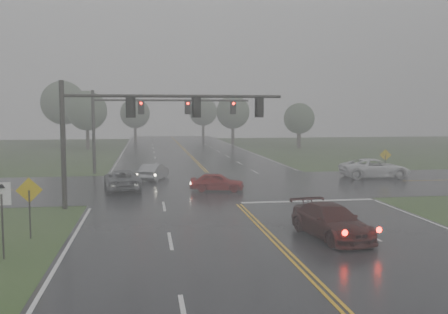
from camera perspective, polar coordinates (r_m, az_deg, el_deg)
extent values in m
plane|color=#2C441D|center=(17.18, 10.48, -13.93)|extent=(180.00, 180.00, 0.00)
cube|color=black|center=(36.16, -0.04, -3.73)|extent=(18.00, 160.00, 0.02)
cube|color=black|center=(38.11, -0.50, -3.27)|extent=(120.00, 14.00, 0.02)
cube|color=silver|center=(31.82, 9.58, -5.03)|extent=(8.50, 0.50, 0.01)
imported|color=black|center=(23.00, 12.13, -9.03)|extent=(2.83, 5.29, 1.46)
imported|color=maroon|center=(35.41, -0.79, -3.92)|extent=(4.04, 2.33, 1.29)
imported|color=gray|center=(41.37, -8.04, -2.65)|extent=(2.66, 4.37, 1.36)
imported|color=#53555A|center=(36.64, -11.56, -3.71)|extent=(3.00, 5.46, 1.45)
imported|color=white|center=(44.28, 16.84, -2.31)|extent=(5.97, 3.01, 1.62)
cylinder|color=black|center=(30.01, -17.92, 1.30)|extent=(0.29, 0.29, 7.39)
cylinder|color=black|center=(29.97, -18.07, 6.79)|extent=(0.18, 0.18, 0.82)
cylinder|color=black|center=(29.63, -5.66, 6.94)|extent=(12.81, 0.18, 0.18)
cube|color=black|center=(29.59, -10.63, 5.68)|extent=(0.35, 0.29, 1.08)
cube|color=black|center=(29.75, -10.62, 5.68)|extent=(0.56, 0.03, 1.28)
cube|color=black|center=(29.72, -3.17, 5.76)|extent=(0.35, 0.29, 1.08)
cube|color=black|center=(29.88, -3.20, 5.76)|extent=(0.56, 0.03, 1.28)
cube|color=black|center=(30.34, 4.11, 5.74)|extent=(0.35, 0.29, 1.08)
cube|color=black|center=(30.50, 4.04, 5.74)|extent=(0.56, 0.03, 1.28)
cylinder|color=black|center=(46.51, -14.69, 2.76)|extent=(0.29, 0.29, 7.55)
cylinder|color=black|center=(46.49, -14.77, 6.38)|extent=(0.19, 0.19, 0.84)
cylinder|color=black|center=(46.30, -5.93, 6.46)|extent=(14.22, 0.19, 0.19)
cube|color=black|center=(46.24, -9.46, 5.64)|extent=(0.36, 0.29, 1.10)
cube|color=black|center=(46.40, -9.46, 5.64)|extent=(0.58, 0.03, 1.31)
cylinder|color=#FF0C05|center=(46.07, -9.47, 6.08)|extent=(0.23, 0.06, 0.23)
cube|color=black|center=(46.39, -4.16, 5.70)|extent=(0.36, 0.29, 1.10)
cube|color=black|center=(46.56, -4.17, 5.70)|extent=(0.58, 0.03, 1.31)
cylinder|color=#FF0C05|center=(46.23, -4.14, 6.13)|extent=(0.23, 0.06, 0.23)
cube|color=black|center=(46.93, 1.07, 5.71)|extent=(0.36, 0.29, 1.10)
cube|color=black|center=(47.09, 1.03, 5.70)|extent=(0.58, 0.03, 1.31)
cylinder|color=#FF0C05|center=(46.77, 1.11, 6.13)|extent=(0.23, 0.06, 0.23)
cylinder|color=black|center=(23.75, -21.31, -6.15)|extent=(0.07, 0.07, 2.16)
cube|color=gold|center=(23.59, -21.38, -3.56)|extent=(1.13, 0.16, 1.14)
cylinder|color=black|center=(20.86, -23.98, -7.30)|extent=(0.08, 0.08, 2.51)
cube|color=white|center=(20.66, -24.08, -3.88)|extent=(0.65, 0.15, 0.87)
cube|color=black|center=(20.70, -24.06, -3.86)|extent=(0.11, 0.04, 0.49)
cylinder|color=black|center=(45.19, 17.95, -0.97)|extent=(0.06, 0.06, 1.90)
cube|color=gold|center=(45.13, 17.97, 0.23)|extent=(0.98, 0.25, 1.00)
cylinder|color=#342822|center=(77.92, -15.31, 2.11)|extent=(0.52, 0.52, 3.35)
sphere|color=#354931|center=(77.82, -15.38, 5.13)|extent=(5.96, 5.96, 5.96)
cylinder|color=#342822|center=(85.83, 1.01, 2.52)|extent=(0.53, 0.53, 3.23)
sphere|color=#354931|center=(85.74, 1.02, 5.16)|extent=(5.75, 5.75, 5.75)
cylinder|color=#342822|center=(93.99, -10.10, 2.63)|extent=(0.52, 0.52, 3.09)
sphere|color=#354931|center=(93.91, -10.14, 4.93)|extent=(5.49, 5.49, 5.49)
cylinder|color=#342822|center=(77.67, 8.55, 1.98)|extent=(0.60, 0.60, 2.67)
sphere|color=#354931|center=(77.56, 8.58, 4.39)|extent=(4.75, 4.75, 4.75)
cylinder|color=#342822|center=(88.63, -17.83, 2.65)|extent=(0.59, 0.59, 4.14)
sphere|color=#354931|center=(88.57, -17.92, 5.92)|extent=(7.36, 7.36, 7.36)
cylinder|color=#342822|center=(103.23, -2.40, 2.98)|extent=(0.55, 0.55, 3.28)
sphere|color=#354931|center=(103.16, -2.41, 5.21)|extent=(5.83, 5.83, 5.83)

